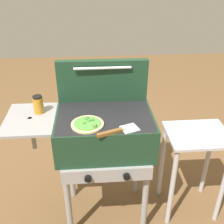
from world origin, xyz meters
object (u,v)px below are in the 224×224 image
(spatula, at_px, (118,131))
(prep_table, at_px, (194,156))
(grill, at_px, (103,134))
(pizza_veggie, at_px, (88,124))
(sauce_jar, at_px, (38,105))

(spatula, distance_m, prep_table, 0.74)
(grill, distance_m, pizza_veggie, 0.21)
(pizza_veggie, distance_m, sauce_jar, 0.37)
(pizza_veggie, relative_size, sauce_jar, 1.66)
(grill, xyz_separation_m, spatula, (0.08, -0.20, 0.15))
(grill, distance_m, prep_table, 0.71)
(prep_table, bearing_deg, grill, -179.63)
(spatula, relative_size, prep_table, 0.37)
(grill, xyz_separation_m, prep_table, (0.67, 0.00, -0.24))
(sauce_jar, xyz_separation_m, spatula, (0.50, -0.27, -0.05))
(pizza_veggie, xyz_separation_m, spatula, (0.18, -0.09, -0.00))
(grill, height_order, sauce_jar, sauce_jar)
(sauce_jar, bearing_deg, spatula, -28.67)
(prep_table, bearing_deg, spatula, -160.74)
(spatula, bearing_deg, pizza_veggie, 153.40)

